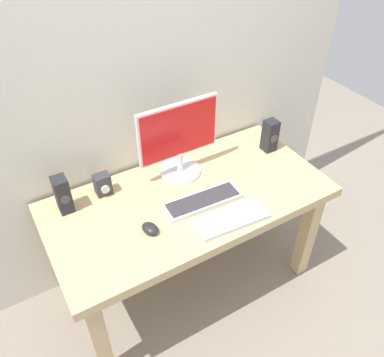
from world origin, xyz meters
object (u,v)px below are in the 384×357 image
audio_controller (103,184)px  speaker_left (63,195)px  keyboard_secondary (231,218)px  mouse (150,228)px  monitor (179,138)px  desk (189,211)px  speaker_right (270,136)px  keyboard_primary (203,201)px

audio_controller → speaker_left: bearing=-174.3°
keyboard_secondary → speaker_left: size_ratio=1.89×
audio_controller → mouse: bearing=-76.4°
monitor → audio_controller: size_ratio=3.88×
desk → monitor: (0.06, 0.22, 0.34)m
monitor → speaker_right: size_ratio=2.33×
keyboard_primary → speaker_right: speaker_right is taller
speaker_left → keyboard_primary: bearing=-26.7°
desk → keyboard_primary: bearing=-65.9°
monitor → mouse: monitor is taller
speaker_right → monitor: bearing=171.1°
monitor → mouse: (-0.36, -0.34, -0.21)m
mouse → monitor: bearing=26.7°
monitor → mouse: bearing=-136.3°
desk → mouse: 0.35m
mouse → speaker_left: (-0.31, 0.37, 0.08)m
keyboard_primary → mouse: 0.34m
keyboard_primary → audio_controller: audio_controller is taller
monitor → keyboard_primary: (-0.03, -0.30, -0.22)m
desk → speaker_right: speaker_right is taller
desk → mouse: (-0.30, -0.12, 0.13)m
keyboard_primary → speaker_left: (-0.64, 0.32, 0.09)m
desk → audio_controller: audio_controller is taller
keyboard_primary → speaker_right: 0.66m
speaker_left → keyboard_secondary: bearing=-35.8°
monitor → speaker_left: monitor is taller
keyboard_secondary → speaker_right: speaker_right is taller
desk → keyboard_secondary: bearing=-70.5°
keyboard_secondary → audio_controller: size_ratio=3.20×
desk → audio_controller: bearing=146.0°
mouse → audio_controller: audio_controller is taller
speaker_right → speaker_left: size_ratio=0.99×
keyboard_primary → speaker_right: bearing=18.8°
monitor → audio_controller: (-0.45, 0.04, -0.17)m
speaker_left → speaker_right: bearing=-5.2°
keyboard_secondary → audio_controller: 0.72m
monitor → keyboard_primary: bearing=-94.9°
monitor → mouse: 0.54m
mouse → audio_controller: 0.40m
desk → mouse: mouse is taller
keyboard_secondary → mouse: (-0.39, 0.14, 0.01)m
desk → speaker_left: (-0.61, 0.24, 0.21)m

